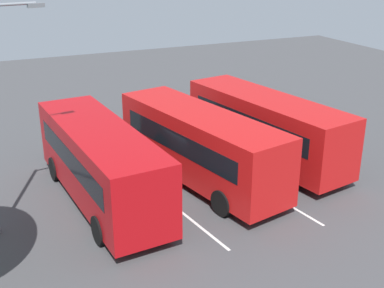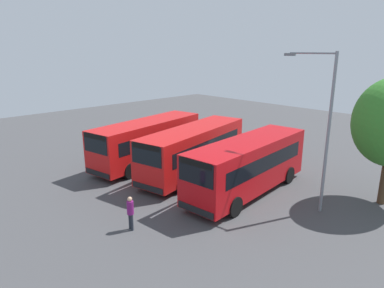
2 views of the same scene
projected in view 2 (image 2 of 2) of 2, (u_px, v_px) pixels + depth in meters
ground_plane at (193, 175)px, 23.28m from camera, size 61.52×61.52×0.00m
bus_far_left at (148, 140)px, 25.27m from camera, size 9.76×4.10×3.23m
bus_center_left at (193, 149)px, 23.11m from camera, size 9.78×4.37×3.23m
bus_center_right at (248, 164)px, 20.06m from camera, size 9.66×3.28×3.23m
pedestrian at (130, 211)px, 16.04m from camera, size 0.33×0.33×1.70m
street_lamp at (324, 123)px, 17.10m from camera, size 0.55×2.65×8.22m
lane_stripe_outer_left at (174, 168)px, 24.69m from camera, size 11.62×1.79×0.01m
lane_stripe_inner_left at (215, 184)px, 21.86m from camera, size 11.62×1.79×0.01m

